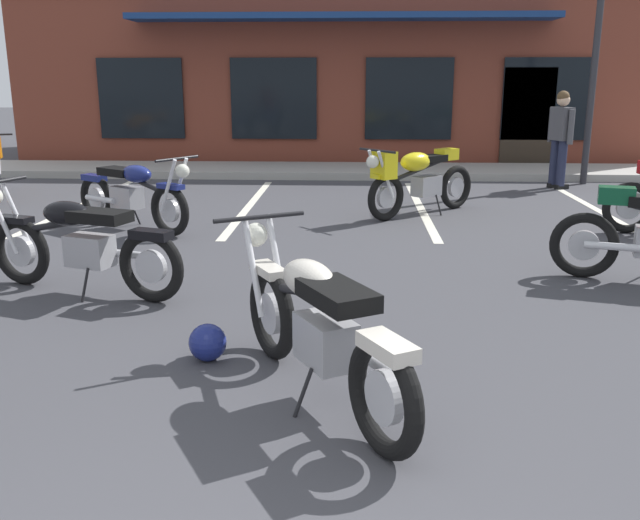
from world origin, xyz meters
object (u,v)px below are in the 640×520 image
Objects in this scene: helmet_on_pavement at (208,342)px; parking_lot_lamp_post at (603,7)px; motorcycle_foreground_classic at (318,325)px; motorcycle_cream_vintage at (132,193)px; person_in_black_shirt at (560,134)px; motorcycle_silver_naked at (80,243)px; motorcycle_green_cafe_racer at (417,178)px.

parking_lot_lamp_post is at bearing 57.95° from helmet_on_pavement.
helmet_on_pavement is (-0.78, 0.53, -0.33)m from motorcycle_foreground_classic.
parking_lot_lamp_post reaches higher than motorcycle_cream_vintage.
motorcycle_foreground_classic is 9.20m from person_in_black_shirt.
parking_lot_lamp_post is (7.03, 4.14, 2.60)m from motorcycle_cream_vintage.
motorcycle_silver_naked and motorcycle_cream_vintage have the same top height.
motorcycle_cream_vintage is at bearing 119.06° from motorcycle_foreground_classic.
parking_lot_lamp_post is at bearing 45.80° from motorcycle_silver_naked.
motorcycle_silver_naked reaches higher than helmet_on_pavement.
motorcycle_cream_vintage is at bearing -149.51° from parking_lot_lamp_post.
motorcycle_silver_naked is (-2.22, 2.01, 0.00)m from motorcycle_foreground_classic.
parking_lot_lamp_post is at bearing 30.49° from motorcycle_cream_vintage.
helmet_on_pavement is (1.83, -4.17, -0.33)m from motorcycle_cream_vintage.
motorcycle_silver_naked is at bearing 134.22° from helmet_on_pavement.
motorcycle_silver_naked is at bearing -133.25° from person_in_black_shirt.
motorcycle_foreground_classic reaches higher than helmet_on_pavement.
person_in_black_shirt reaches higher than motorcycle_foreground_classic.
motorcycle_silver_naked is at bearing -81.82° from motorcycle_cream_vintage.
motorcycle_silver_naked is 1.11× the size of motorcycle_cream_vintage.
motorcycle_cream_vintage is 7.07× the size of helmet_on_pavement.
motorcycle_foreground_classic is 3.00m from motorcycle_silver_naked.
motorcycle_foreground_classic is 10.22m from parking_lot_lamp_post.
motorcycle_green_cafe_racer is (3.32, 3.79, 0.07)m from motorcycle_silver_naked.
motorcycle_foreground_classic and motorcycle_cream_vintage have the same top height.
parking_lot_lamp_post is (6.65, 6.83, 2.60)m from motorcycle_silver_naked.
motorcycle_green_cafe_racer is 3.86m from motorcycle_cream_vintage.
motorcycle_green_cafe_racer is 6.58× the size of helmet_on_pavement.
person_in_black_shirt is 6.44× the size of helmet_on_pavement.
motorcycle_silver_naked is 5.04m from motorcycle_green_cafe_racer.
person_in_black_shirt reaches higher than helmet_on_pavement.
motorcycle_silver_naked is 1.22× the size of person_in_black_shirt.
motorcycle_cream_vintage is at bearing -163.55° from motorcycle_green_cafe_racer.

